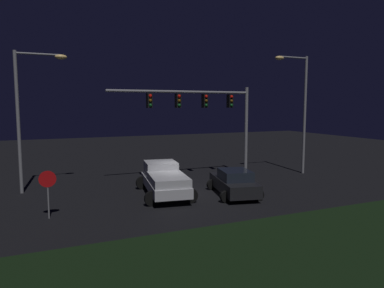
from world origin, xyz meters
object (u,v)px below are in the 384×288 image
Objects in this scene: traffic_signal_gantry at (205,108)px; street_lamp_left at (29,104)px; pickup_truck at (164,178)px; car_sedan at (234,183)px; street_lamp_right at (299,101)px; stop_sign at (48,185)px.

traffic_signal_gantry is 11.22m from street_lamp_left.
pickup_truck is 0.68× the size of street_lamp_left.
pickup_truck reaches higher than car_sedan.
street_lamp_right is (18.46, -1.67, 0.27)m from street_lamp_left.
stop_sign is at bearing -153.51° from traffic_signal_gantry.
street_lamp_left is at bearing 70.22° from pickup_truck.
stop_sign reaches higher than car_sedan.
car_sedan is 6.52m from traffic_signal_gantry.
car_sedan is 2.10× the size of stop_sign.
street_lamp_right is at bearing -71.33° from pickup_truck.
stop_sign is (-9.99, -0.34, 0.82)m from car_sedan.
street_lamp_right is at bearing -8.69° from traffic_signal_gantry.
traffic_signal_gantry is at bearing 171.31° from street_lamp_right.
stop_sign is (-17.72, -4.11, -3.96)m from street_lamp_right.
pickup_truck is 0.55× the size of traffic_signal_gantry.
car_sedan is at bearing -106.19° from pickup_truck.
traffic_signal_gantry is (4.18, 3.19, 4.03)m from pickup_truck.
traffic_signal_gantry reaches higher than car_sedan.
street_lamp_right is (7.73, 3.77, 4.78)m from car_sedan.
pickup_truck is 6.63m from stop_sign.
traffic_signal_gantry is at bearing -2.86° from street_lamp_left.
pickup_truck is 9.03m from street_lamp_left.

